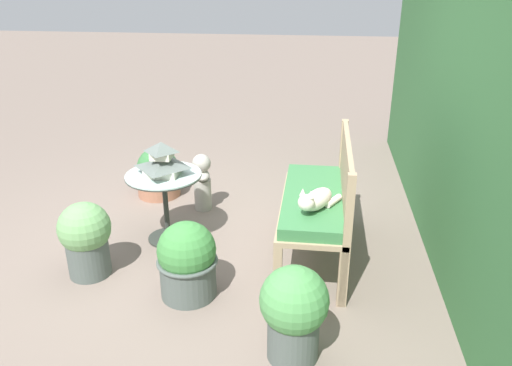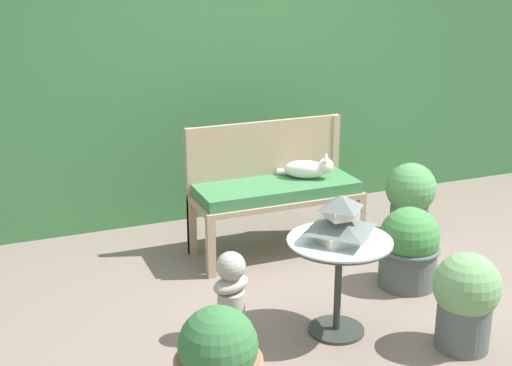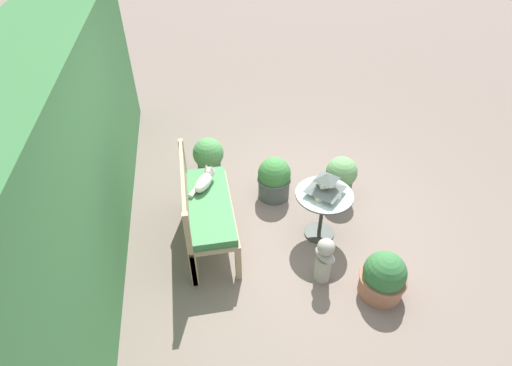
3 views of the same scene
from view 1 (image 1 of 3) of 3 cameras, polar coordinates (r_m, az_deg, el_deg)
ground at (r=4.23m, az=-6.72°, el=-7.95°), size 30.00×30.00×0.00m
garden_bench at (r=3.94m, az=6.58°, el=-2.39°), size 1.28×0.51×0.57m
bench_backrest at (r=3.86m, az=10.21°, el=0.51°), size 1.28×0.06×1.00m
cat at (r=3.62m, az=6.88°, el=-1.91°), size 0.37×0.33×0.20m
patio_table at (r=4.26m, az=-10.41°, el=-0.64°), size 0.64×0.64×0.61m
pagoda_birdhouse at (r=4.17m, az=-10.66°, el=2.54°), size 0.36×0.36×0.28m
garden_bust at (r=4.84m, az=-6.17°, el=0.26°), size 0.28×0.23×0.57m
potted_plant_bench_left at (r=3.03m, az=4.35°, el=-14.38°), size 0.41×0.41×0.61m
potted_plant_path_edge at (r=3.60m, az=-7.87°, el=-8.81°), size 0.44×0.44×0.57m
potted_plant_hedge_corner at (r=5.25m, az=-11.12°, el=1.02°), size 0.47×0.47×0.51m
potted_plant_table_far at (r=3.99m, az=-18.88°, el=-5.91°), size 0.39×0.39×0.60m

